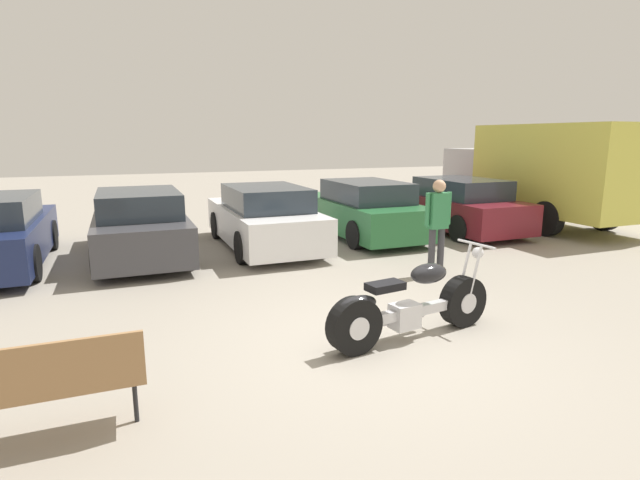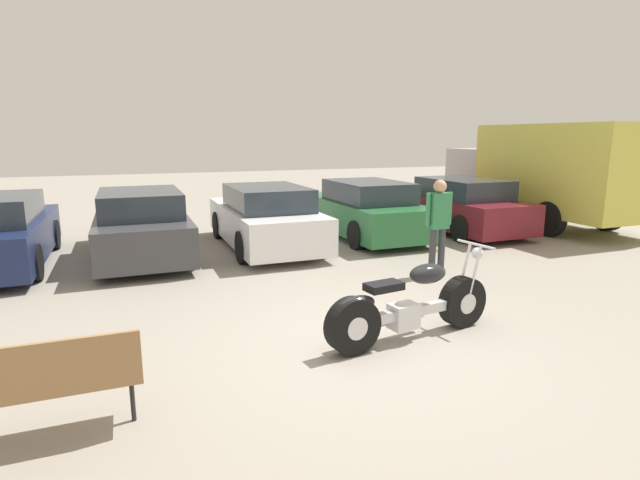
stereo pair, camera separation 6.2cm
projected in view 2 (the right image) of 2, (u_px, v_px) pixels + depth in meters
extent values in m
plane|color=gray|center=(369.00, 342.00, 6.00)|extent=(60.00, 60.00, 0.00)
cylinder|color=black|center=(462.00, 302.00, 6.45)|extent=(0.68, 0.29, 0.66)
cylinder|color=silver|center=(462.00, 302.00, 6.45)|extent=(0.29, 0.26, 0.26)
cylinder|color=black|center=(353.00, 326.00, 5.62)|extent=(0.68, 0.29, 0.66)
cylinder|color=silver|center=(353.00, 326.00, 5.62)|extent=(0.29, 0.26, 0.26)
cube|color=silver|center=(411.00, 312.00, 6.03)|extent=(1.30, 0.30, 0.12)
cube|color=silver|center=(403.00, 316.00, 5.98)|extent=(0.37, 0.29, 0.30)
ellipsoid|color=black|center=(428.00, 274.00, 6.05)|extent=(0.56, 0.36, 0.24)
cube|color=black|center=(384.00, 286.00, 5.74)|extent=(0.47, 0.30, 0.09)
ellipsoid|color=black|center=(357.00, 304.00, 5.59)|extent=(0.50, 0.27, 0.20)
cylinder|color=silver|center=(474.00, 275.00, 6.34)|extent=(0.22, 0.07, 0.75)
cylinder|color=silver|center=(464.00, 272.00, 6.49)|extent=(0.22, 0.07, 0.75)
cylinder|color=silver|center=(476.00, 244.00, 6.38)|extent=(0.12, 0.62, 0.03)
sphere|color=silver|center=(477.00, 253.00, 6.43)|extent=(0.15, 0.15, 0.15)
cylinder|color=silver|center=(380.00, 324.00, 6.00)|extent=(1.29, 0.27, 0.08)
cylinder|color=black|center=(54.00, 235.00, 10.89)|extent=(0.20, 0.64, 0.64)
cylinder|color=black|center=(34.00, 263.00, 8.47)|extent=(0.20, 0.64, 0.64)
cube|color=#3D3D42|center=(142.00, 231.00, 10.24)|extent=(1.72, 4.29, 0.73)
cube|color=#28333D|center=(140.00, 203.00, 9.88)|extent=(1.51, 2.23, 0.48)
cylinder|color=black|center=(103.00, 232.00, 11.20)|extent=(0.20, 0.64, 0.64)
cylinder|color=black|center=(176.00, 227.00, 11.78)|extent=(0.20, 0.64, 0.64)
cylinder|color=black|center=(98.00, 258.00, 8.78)|extent=(0.20, 0.64, 0.64)
cylinder|color=black|center=(191.00, 251.00, 9.35)|extent=(0.20, 0.64, 0.64)
cube|color=white|center=(265.00, 223.00, 11.11)|extent=(1.72, 4.29, 0.73)
cube|color=#28333D|center=(267.00, 198.00, 10.75)|extent=(1.51, 2.23, 0.48)
cylinder|color=black|center=(219.00, 225.00, 12.08)|extent=(0.20, 0.64, 0.64)
cylinder|color=black|center=(282.00, 221.00, 12.65)|extent=(0.20, 0.64, 0.64)
cylinder|color=black|center=(243.00, 247.00, 9.65)|extent=(0.20, 0.64, 0.64)
cylinder|color=black|center=(320.00, 241.00, 10.22)|extent=(0.20, 0.64, 0.64)
cube|color=#286B38|center=(363.00, 215.00, 12.32)|extent=(1.72, 4.29, 0.73)
cube|color=#28333D|center=(368.00, 191.00, 11.96)|extent=(1.51, 2.23, 0.48)
cylinder|color=black|center=(314.00, 217.00, 13.29)|extent=(0.20, 0.64, 0.64)
cylinder|color=black|center=(368.00, 214.00, 13.86)|extent=(0.20, 0.64, 0.64)
cylinder|color=black|center=(357.00, 235.00, 10.86)|extent=(0.20, 0.64, 0.64)
cylinder|color=black|center=(420.00, 230.00, 11.43)|extent=(0.20, 0.64, 0.64)
cube|color=maroon|center=(456.00, 211.00, 13.04)|extent=(1.72, 4.29, 0.73)
cube|color=#28333D|center=(463.00, 188.00, 12.68)|extent=(1.51, 2.23, 0.48)
cylinder|color=black|center=(403.00, 213.00, 14.00)|extent=(0.20, 0.64, 0.64)
cylinder|color=black|center=(450.00, 210.00, 14.57)|extent=(0.20, 0.64, 0.64)
cylinder|color=black|center=(462.00, 229.00, 11.58)|extent=(0.20, 0.64, 0.64)
cylinder|color=black|center=(516.00, 224.00, 12.15)|extent=(0.20, 0.64, 0.64)
cube|color=#CCC64C|center=(563.00, 169.00, 12.99)|extent=(2.14, 4.36, 2.28)
cube|color=#B2B2B7|center=(487.00, 174.00, 15.75)|extent=(2.05, 1.53, 1.60)
cylinder|color=black|center=(459.00, 201.00, 15.56)|extent=(0.24, 0.87, 0.87)
cylinder|color=black|center=(510.00, 199.00, 16.27)|extent=(0.24, 0.87, 0.87)
cylinder|color=black|center=(550.00, 219.00, 12.28)|extent=(0.24, 0.87, 0.87)
cylinder|color=black|center=(608.00, 214.00, 12.99)|extent=(0.24, 0.87, 0.87)
cube|color=#997047|center=(41.00, 387.00, 4.01)|extent=(1.55, 0.40, 0.05)
cube|color=#997047|center=(34.00, 371.00, 3.80)|extent=(1.55, 0.04, 0.44)
cylinder|color=black|center=(132.00, 397.00, 4.30)|extent=(0.04, 0.04, 0.45)
cylinder|color=#38383D|center=(432.00, 252.00, 8.81)|extent=(0.12, 0.12, 0.84)
cylinder|color=#38383D|center=(441.00, 251.00, 8.88)|extent=(0.12, 0.12, 0.84)
cube|color=#337F4C|center=(439.00, 211.00, 8.69)|extent=(0.34, 0.20, 0.63)
cylinder|color=#337F4C|center=(428.00, 210.00, 8.61)|extent=(0.08, 0.08, 0.58)
cylinder|color=#337F4C|center=(449.00, 208.00, 8.77)|extent=(0.08, 0.08, 0.58)
sphere|color=tan|center=(440.00, 186.00, 8.61)|extent=(0.23, 0.23, 0.23)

